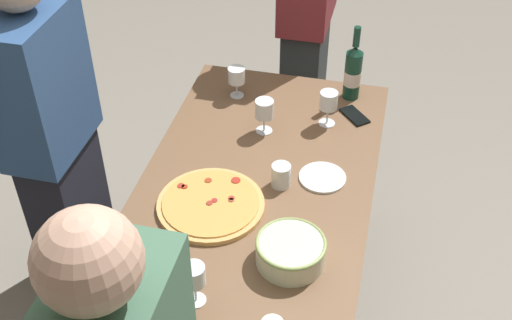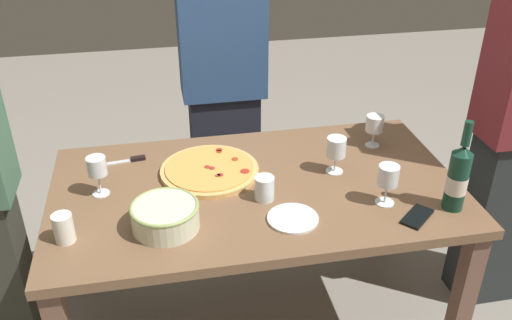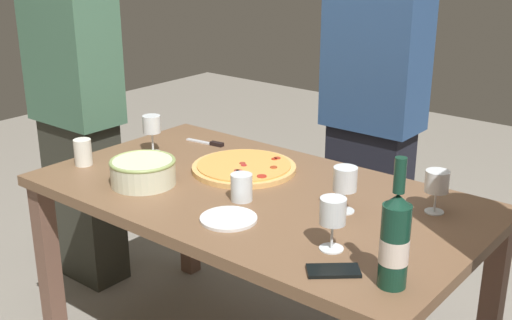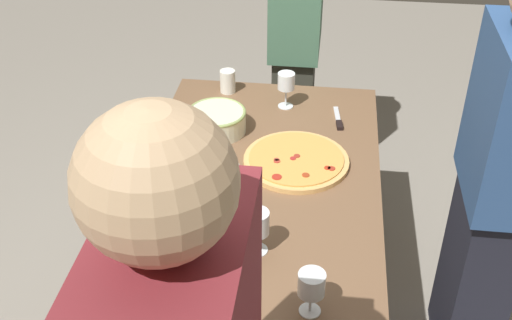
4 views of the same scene
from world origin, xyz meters
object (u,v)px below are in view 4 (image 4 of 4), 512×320
object	(u,v)px
pizza	(296,160)
person_guest_left	(498,189)
wine_glass_by_bottle	(257,225)
wine_glass_far_right	(168,240)
cup_ceramic	(228,81)
wine_bottle	(120,291)
wine_glass_near_pizza	(311,285)
person_host	(296,44)
pizza_knife	(338,121)
dining_table	(256,207)
cell_phone	(128,283)
side_plate	(184,195)
wine_glass_far_left	(286,82)
cup_amber	(229,176)
serving_bowl	(217,120)

from	to	relation	value
pizza	person_guest_left	bearing A→B (deg)	77.48
pizza	wine_glass_by_bottle	distance (m)	0.52
wine_glass_far_right	cup_ceramic	world-z (taller)	wine_glass_far_right
wine_bottle	wine_glass_near_pizza	bearing A→B (deg)	102.59
person_guest_left	person_host	bearing A→B (deg)	-55.44
pizza_knife	person_guest_left	distance (m)	0.73
dining_table	pizza_knife	world-z (taller)	pizza_knife
cell_phone	wine_bottle	bearing A→B (deg)	-117.46
wine_bottle	side_plate	xyz separation A→B (m)	(-0.60, 0.04, -0.13)
person_host	person_guest_left	size ratio (longest dim) A/B	1.00
wine_glass_near_pizza	wine_glass_far_left	distance (m)	1.18
wine_glass_near_pizza	wine_glass_far_right	xyz separation A→B (m)	(-0.12, -0.44, 0.01)
wine_glass_far_right	person_host	bearing A→B (deg)	170.24
side_plate	wine_glass_far_left	bearing A→B (deg)	156.14
wine_bottle	wine_glass_by_bottle	bearing A→B (deg)	136.78
wine_bottle	cell_phone	distance (m)	0.20
wine_glass_by_bottle	side_plate	xyz separation A→B (m)	(-0.25, -0.29, -0.10)
wine_bottle	cup_amber	bearing A→B (deg)	164.37
dining_table	side_plate	size ratio (longest dim) A/B	8.64
person_guest_left	wine_glass_far_left	bearing A→B (deg)	-37.53
pizza	person_guest_left	distance (m)	0.73
wine_bottle	dining_table	bearing A→B (deg)	157.54
wine_bottle	person_host	bearing A→B (deg)	169.19
cup_amber	side_plate	xyz separation A→B (m)	(0.07, -0.15, -0.04)
wine_glass_far_left	cup_amber	size ratio (longest dim) A/B	1.70
pizza	person_host	world-z (taller)	person_host
wine_glass_by_bottle	wine_glass_far_left	size ratio (longest dim) A/B	0.96
wine_glass_far_left	dining_table	bearing A→B (deg)	-5.34
cup_amber	cup_ceramic	size ratio (longest dim) A/B	0.90
dining_table	serving_bowl	size ratio (longest dim) A/B	6.65
wine_glass_far_right	person_guest_left	size ratio (longest dim) A/B	0.10
cup_amber	pizza	bearing A→B (deg)	128.40
serving_bowl	wine_glass_by_bottle	size ratio (longest dim) A/B	1.56
wine_glass_by_bottle	pizza	bearing A→B (deg)	169.99
wine_glass_by_bottle	cell_phone	xyz separation A→B (m)	(0.19, -0.37, -0.10)
wine_glass_near_pizza	person_host	size ratio (longest dim) A/B	0.09
pizza	wine_glass_far_right	bearing A→B (deg)	-28.92
wine_glass_far_right	cup_amber	size ratio (longest dim) A/B	1.70
wine_glass_near_pizza	person_host	xyz separation A→B (m)	(-1.68, -0.17, -0.04)
pizza	wine_bottle	bearing A→B (deg)	-26.03
wine_bottle	wine_glass_far_right	bearing A→B (deg)	162.34
cup_ceramic	person_host	distance (m)	0.50
wine_glass_far_left	pizza	bearing A→B (deg)	10.23
wine_glass_near_pizza	pizza	bearing A→B (deg)	-172.85
wine_bottle	wine_glass_far_left	bearing A→B (deg)	165.19
wine_bottle	pizza_knife	world-z (taller)	wine_bottle
wine_bottle	cup_amber	world-z (taller)	wine_bottle
wine_glass_far_left	serving_bowl	bearing A→B (deg)	-48.01
serving_bowl	wine_glass_by_bottle	distance (m)	0.74
dining_table	wine_glass_near_pizza	distance (m)	0.65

